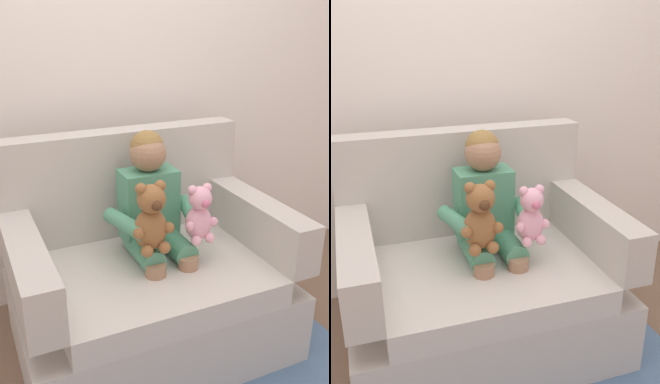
% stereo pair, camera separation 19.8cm
% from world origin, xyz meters
% --- Properties ---
extents(ground_plane, '(8.00, 8.00, 0.00)m').
position_xyz_m(ground_plane, '(0.00, 0.00, 0.00)').
color(ground_plane, brown).
extents(back_wall, '(6.00, 0.10, 2.60)m').
position_xyz_m(back_wall, '(0.00, 0.69, 1.30)').
color(back_wall, silver).
rests_on(back_wall, ground).
extents(armchair, '(1.24, 0.86, 1.01)m').
position_xyz_m(armchair, '(0.00, 0.04, 0.33)').
color(armchair, '#BCB7AD').
rests_on(armchair, ground).
extents(seated_child, '(0.45, 0.39, 0.82)m').
position_xyz_m(seated_child, '(0.05, 0.06, 0.68)').
color(seated_child, '#4C9370').
rests_on(seated_child, armchair).
extents(plush_brown, '(0.19, 0.15, 0.32)m').
position_xyz_m(plush_brown, '(-0.03, -0.10, 0.72)').
color(plush_brown, brown).
rests_on(plush_brown, armchair).
extents(plush_pink, '(0.16, 0.13, 0.27)m').
position_xyz_m(plush_pink, '(0.20, -0.10, 0.70)').
color(plush_pink, '#EAA8BC').
rests_on(plush_pink, armchair).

